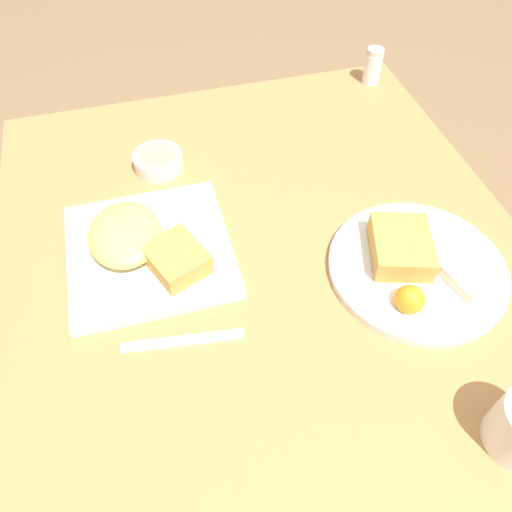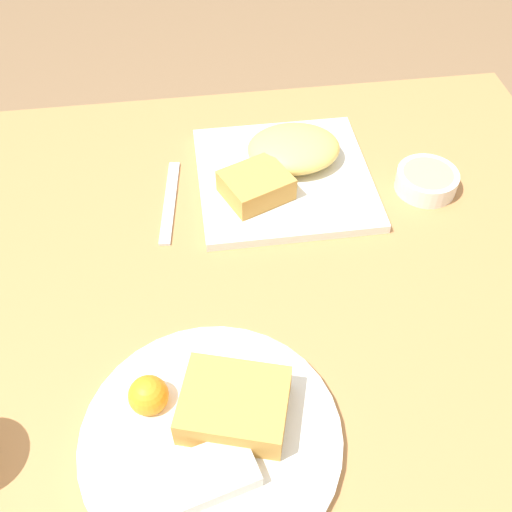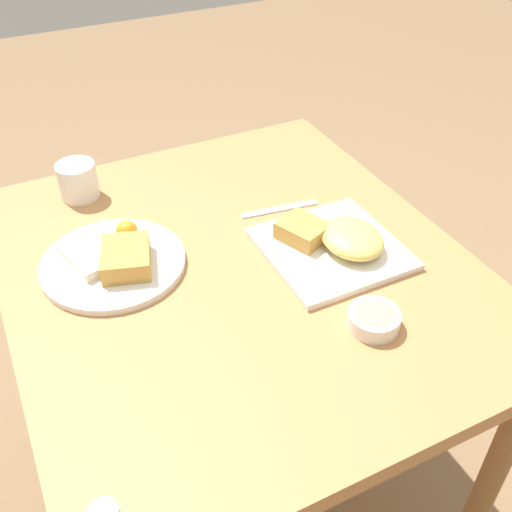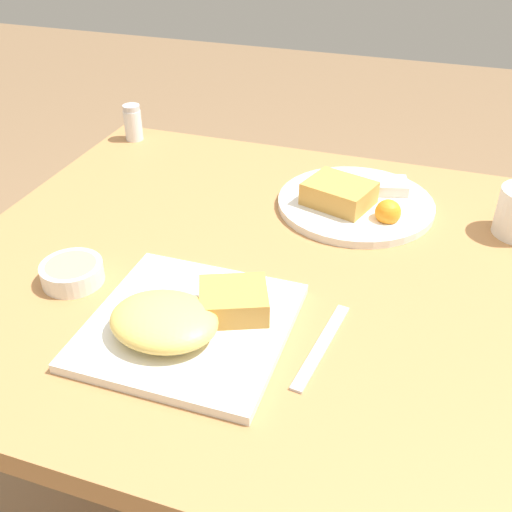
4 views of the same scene
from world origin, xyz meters
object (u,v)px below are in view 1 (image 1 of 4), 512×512
at_px(plate_square_near, 144,246).
at_px(sauce_ramekin, 158,161).
at_px(butter_knife, 183,341).
at_px(salt_shaker, 372,68).
at_px(plate_oval_far, 416,265).

height_order(plate_square_near, sauce_ramekin, plate_square_near).
bearing_deg(plate_square_near, sauce_ramekin, 165.84).
height_order(plate_square_near, butter_knife, plate_square_near).
distance_m(sauce_ramekin, salt_shaker, 0.53).
xyz_separation_m(plate_square_near, butter_knife, (0.18, 0.03, -0.02)).
distance_m(plate_square_near, salt_shaker, 0.67).
bearing_deg(butter_knife, plate_oval_far, 11.90).
distance_m(plate_square_near, butter_knife, 0.18).
xyz_separation_m(sauce_ramekin, butter_knife, (0.38, -0.02, -0.01)).
bearing_deg(plate_oval_far, sauce_ramekin, -135.04).
bearing_deg(salt_shaker, sauce_ramekin, -71.55).
xyz_separation_m(plate_oval_far, salt_shaker, (-0.52, 0.15, 0.02)).
bearing_deg(sauce_ramekin, plate_oval_far, 44.96).
relative_size(plate_square_near, sauce_ramekin, 2.83).
xyz_separation_m(plate_oval_far, butter_knife, (0.03, -0.37, -0.01)).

